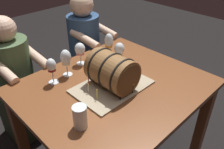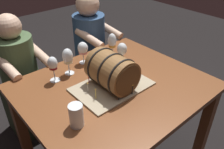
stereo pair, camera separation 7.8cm
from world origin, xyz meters
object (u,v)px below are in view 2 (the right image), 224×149
(wine_glass_rose, at_px, (83,49))
(dining_table, at_px, (114,97))
(wine_glass_empty, at_px, (122,50))
(wine_glass_red, at_px, (53,65))
(person_seated_right, at_px, (91,56))
(beer_pint, at_px, (76,116))
(barrel_cake, at_px, (112,73))
(person_seated_left, at_px, (23,85))
(wine_glass_white, at_px, (68,57))
(wine_glass_amber, at_px, (112,42))

(wine_glass_rose, bearing_deg, dining_table, -92.97)
(wine_glass_empty, height_order, wine_glass_red, wine_glass_red)
(person_seated_right, bearing_deg, beer_pint, -129.69)
(barrel_cake, relative_size, person_seated_left, 0.45)
(wine_glass_white, bearing_deg, wine_glass_empty, -19.63)
(barrel_cake, bearing_deg, dining_table, 20.71)
(wine_glass_empty, xyz_separation_m, wine_glass_red, (-0.52, 0.13, 0.01))
(dining_table, height_order, wine_glass_red, wine_glass_red)
(dining_table, relative_size, wine_glass_empty, 7.07)
(person_seated_right, bearing_deg, wine_glass_rose, -131.57)
(wine_glass_red, relative_size, wine_glass_white, 0.93)
(wine_glass_white, relative_size, person_seated_right, 0.17)
(wine_glass_empty, height_order, wine_glass_white, wine_glass_white)
(wine_glass_empty, distance_m, beer_pint, 0.73)
(barrel_cake, distance_m, person_seated_left, 0.92)
(barrel_cake, relative_size, wine_glass_white, 2.52)
(beer_pint, distance_m, person_seated_left, 0.97)
(wine_glass_white, xyz_separation_m, person_seated_left, (-0.21, 0.45, -0.38))
(wine_glass_rose, xyz_separation_m, person_seated_right, (0.34, 0.39, -0.34))
(dining_table, bearing_deg, wine_glass_empty, 37.24)
(dining_table, bearing_deg, wine_glass_amber, 51.00)
(dining_table, relative_size, person_seated_left, 1.08)
(dining_table, bearing_deg, person_seated_left, 115.17)
(dining_table, xyz_separation_m, person_seated_right, (0.36, 0.77, -0.11))
(wine_glass_red, bearing_deg, wine_glass_rose, 14.06)
(beer_pint, bearing_deg, person_seated_right, 50.31)
(dining_table, distance_m, wine_glass_amber, 0.46)
(wine_glass_rose, bearing_deg, person_seated_left, 134.64)
(wine_glass_amber, distance_m, person_seated_left, 0.86)
(person_seated_left, bearing_deg, beer_pint, -92.47)
(wine_glass_red, distance_m, beer_pint, 0.48)
(wine_glass_empty, height_order, person_seated_right, person_seated_right)
(dining_table, height_order, wine_glass_amber, wine_glass_amber)
(person_seated_right, bearing_deg, wine_glass_amber, -104.45)
(wine_glass_amber, bearing_deg, wine_glass_red, 178.66)
(wine_glass_rose, relative_size, wine_glass_amber, 0.83)
(barrel_cake, height_order, wine_glass_amber, barrel_cake)
(wine_glass_red, relative_size, beer_pint, 1.37)
(wine_glass_white, bearing_deg, dining_table, -65.12)
(wine_glass_empty, xyz_separation_m, beer_pint, (-0.64, -0.33, -0.06))
(wine_glass_empty, xyz_separation_m, person_seated_left, (-0.60, 0.59, -0.36))
(wine_glass_red, xyz_separation_m, beer_pint, (-0.13, -0.46, -0.07))
(wine_glass_amber, distance_m, beer_pint, 0.79)
(dining_table, bearing_deg, wine_glass_rose, 87.03)
(wine_glass_rose, relative_size, person_seated_right, 0.15)
(person_seated_right, bearing_deg, wine_glass_white, -138.86)
(wine_glass_red, height_order, beer_pint, wine_glass_red)
(wine_glass_red, bearing_deg, wine_glass_amber, -1.34)
(wine_glass_amber, height_order, wine_glass_white, wine_glass_amber)
(wine_glass_empty, bearing_deg, person_seated_left, 135.77)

